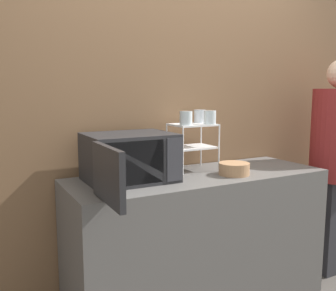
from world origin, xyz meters
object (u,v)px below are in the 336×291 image
Objects in this scene: glass_front_left at (186,118)px; dish_rack at (193,137)px; glass_front_right at (210,117)px; glass_back_right at (200,116)px; bowl at (234,169)px; microwave at (129,158)px.

dish_rack is at bearing 33.70° from glass_front_left.
glass_back_right is at bearing 87.90° from glass_front_right.
bowl is (0.16, -0.25, -0.19)m from dish_rack.
glass_back_right is 0.46× the size of bowl.
glass_back_right is at bearing 33.30° from dish_rack.
dish_rack is (0.51, 0.10, 0.09)m from microwave.
glass_front_left is 0.46× the size of bowl.
glass_back_right is (0.61, 0.17, 0.22)m from microwave.
bowl is (0.67, -0.15, -0.11)m from microwave.
microwave is at bearing -168.58° from dish_rack.
microwave is 2.52× the size of dish_rack.
glass_back_right reaches higher than bowl.
glass_front_right is at bearing -2.20° from glass_front_left.
glass_front_left is at bearing 177.80° from glass_front_right.
glass_back_right reaches higher than dish_rack.
glass_front_left is 1.00× the size of glass_back_right.
dish_rack is at bearing -146.70° from glass_back_right.
glass_front_left is 0.45m from bowl.
microwave is 0.48m from glass_front_left.
glass_front_left is (0.42, 0.04, 0.22)m from microwave.
bowl is at bearing -78.89° from glass_back_right.
dish_rack is 0.18m from glass_back_right.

